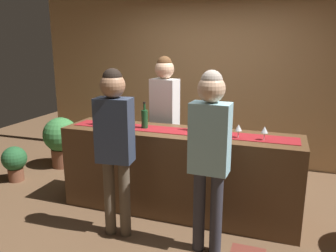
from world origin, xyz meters
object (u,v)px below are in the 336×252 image
(customer_sipping, at_px, (210,145))
(potted_plant_small, at_px, (15,161))
(customer_browsing, at_px, (115,137))
(bartender, at_px, (165,108))
(wine_bottle_green, at_px, (145,119))
(wine_glass_mid_counter, at_px, (238,128))
(wine_bottle_clear, at_px, (196,121))
(potted_plant_tall, at_px, (61,139))
(wine_bottle_amber, at_px, (101,116))
(wine_glass_near_customer, at_px, (265,130))

(customer_sipping, distance_m, potted_plant_small, 3.09)
(customer_browsing, bearing_deg, bartender, 81.37)
(wine_bottle_green, distance_m, wine_glass_mid_counter, 1.05)
(bartender, bearing_deg, wine_bottle_clear, 147.87)
(bartender, distance_m, potted_plant_small, 2.25)
(wine_bottle_green, xyz_separation_m, potted_plant_tall, (-1.75, 0.78, -0.61))
(wine_bottle_clear, distance_m, customer_browsing, 0.95)
(customer_sipping, distance_m, customer_browsing, 0.91)
(wine_bottle_amber, distance_m, bartender, 0.84)
(wine_bottle_amber, relative_size, potted_plant_small, 0.61)
(wine_bottle_green, height_order, customer_sipping, customer_sipping)
(customer_sipping, bearing_deg, wine_bottle_green, 146.45)
(bartender, bearing_deg, potted_plant_small, 24.24)
(wine_glass_near_customer, bearing_deg, wine_bottle_amber, 179.30)
(customer_sipping, xyz_separation_m, customer_browsing, (-0.91, -0.01, -0.01))
(potted_plant_tall, bearing_deg, potted_plant_small, -111.05)
(wine_bottle_clear, xyz_separation_m, potted_plant_tall, (-2.33, 0.71, -0.61))
(wine_bottle_amber, bearing_deg, wine_glass_near_customer, -0.70)
(wine_bottle_clear, height_order, potted_plant_small, wine_bottle_clear)
(wine_bottle_clear, distance_m, customer_sipping, 0.78)
(wine_glass_near_customer, bearing_deg, potted_plant_tall, 164.56)
(bartender, bearing_deg, customer_sipping, 135.44)
(wine_glass_near_customer, relative_size, bartender, 0.08)
(wine_glass_mid_counter, bearing_deg, potted_plant_small, 177.30)
(wine_bottle_clear, bearing_deg, wine_bottle_green, -172.54)
(potted_plant_tall, bearing_deg, wine_glass_mid_counter, -16.75)
(wine_bottle_green, distance_m, potted_plant_tall, 2.01)
(wine_glass_near_customer, distance_m, potted_plant_tall, 3.23)
(wine_bottle_amber, xyz_separation_m, customer_sipping, (1.41, -0.61, -0.03))
(customer_browsing, bearing_deg, potted_plant_small, 153.58)
(customer_sipping, bearing_deg, wine_bottle_clear, 115.54)
(bartender, xyz_separation_m, potted_plant_small, (-2.05, -0.50, -0.79))
(customer_sipping, bearing_deg, wine_glass_mid_counter, 76.60)
(wine_glass_mid_counter, distance_m, customer_sipping, 0.61)
(wine_glass_mid_counter, relative_size, bartender, 0.08)
(wine_bottle_clear, bearing_deg, potted_plant_tall, 163.09)
(wine_bottle_green, bearing_deg, wine_bottle_amber, -175.95)
(wine_bottle_clear, xyz_separation_m, wine_glass_near_customer, (0.73, -0.14, -0.01))
(customer_browsing, bearing_deg, potted_plant_tall, 134.13)
(wine_glass_mid_counter, bearing_deg, wine_glass_near_customer, -0.14)
(customer_browsing, relative_size, potted_plant_small, 3.36)
(wine_bottle_green, xyz_separation_m, wine_glass_near_customer, (1.30, -0.06, -0.01))
(wine_bottle_clear, distance_m, wine_glass_mid_counter, 0.49)
(wine_bottle_green, relative_size, wine_bottle_clear, 1.00)
(wine_glass_near_customer, xyz_separation_m, wine_glass_mid_counter, (-0.25, 0.00, 0.00))
(wine_bottle_clear, relative_size, customer_browsing, 0.18)
(wine_glass_mid_counter, height_order, customer_sipping, customer_sipping)
(wine_glass_near_customer, distance_m, bartender, 1.43)
(wine_glass_mid_counter, bearing_deg, potted_plant_tall, 163.25)
(wine_bottle_amber, height_order, potted_plant_tall, wine_bottle_amber)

